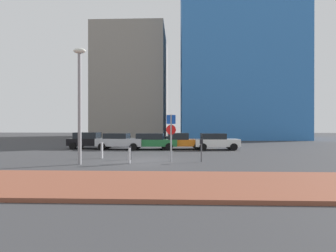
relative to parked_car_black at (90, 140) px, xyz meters
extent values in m
plane|color=#38383A|center=(6.10, -8.24, -0.80)|extent=(120.00, 120.00, 0.00)
cube|color=brown|center=(6.10, -14.73, -0.73)|extent=(40.00, 4.49, 0.14)
cube|color=black|center=(0.11, -0.01, -0.16)|extent=(4.22, 1.91, 0.65)
cube|color=black|center=(-0.28, 0.01, 0.45)|extent=(2.26, 1.69, 0.57)
cylinder|color=black|center=(1.56, 0.79, -0.48)|extent=(0.65, 0.25, 0.64)
cylinder|color=black|center=(1.48, -0.93, -0.48)|extent=(0.65, 0.25, 0.64)
cylinder|color=black|center=(-1.26, 0.92, -0.48)|extent=(0.65, 0.25, 0.64)
cylinder|color=black|center=(-1.34, -0.80, -0.48)|extent=(0.65, 0.25, 0.64)
cube|color=#B7BABF|center=(2.98, -0.55, -0.14)|extent=(4.31, 2.08, 0.68)
cube|color=black|center=(2.66, -0.53, 0.44)|extent=(2.23, 1.80, 0.48)
cylinder|color=black|center=(4.47, 0.26, -0.48)|extent=(0.65, 0.26, 0.64)
cylinder|color=black|center=(4.35, -1.55, -0.48)|extent=(0.65, 0.26, 0.64)
cylinder|color=black|center=(1.62, 0.45, -0.48)|extent=(0.65, 0.26, 0.64)
cylinder|color=black|center=(1.50, -1.36, -0.48)|extent=(0.65, 0.26, 0.64)
cube|color=#237238|center=(5.98, -0.46, -0.18)|extent=(4.46, 1.87, 0.61)
cube|color=black|center=(5.71, -0.46, 0.40)|extent=(2.44, 1.69, 0.54)
cylinder|color=black|center=(7.50, 0.41, -0.48)|extent=(0.64, 0.23, 0.64)
cylinder|color=black|center=(7.47, -1.39, -0.48)|extent=(0.64, 0.23, 0.64)
cylinder|color=black|center=(4.48, 0.46, -0.48)|extent=(0.64, 0.23, 0.64)
cylinder|color=black|center=(4.46, -1.34, -0.48)|extent=(0.64, 0.23, 0.64)
cube|color=orange|center=(8.52, -0.21, -0.19)|extent=(4.30, 1.98, 0.59)
cube|color=black|center=(8.28, -0.22, 0.40)|extent=(1.89, 1.74, 0.59)
cylinder|color=black|center=(9.92, 0.76, -0.48)|extent=(0.65, 0.24, 0.64)
cylinder|color=black|center=(9.99, -1.06, -0.48)|extent=(0.65, 0.24, 0.64)
cylinder|color=black|center=(7.05, 0.65, -0.48)|extent=(0.65, 0.24, 0.64)
cylinder|color=black|center=(7.12, -1.17, -0.48)|extent=(0.65, 0.24, 0.64)
cube|color=white|center=(11.73, -0.64, -0.16)|extent=(4.02, 1.83, 0.65)
cube|color=black|center=(11.43, -0.65, 0.42)|extent=(2.20, 1.62, 0.51)
cylinder|color=black|center=(13.03, 0.25, -0.48)|extent=(0.65, 0.25, 0.64)
cylinder|color=black|center=(13.11, -1.40, -0.48)|extent=(0.65, 0.25, 0.64)
cylinder|color=black|center=(10.35, 0.12, -0.48)|extent=(0.65, 0.25, 0.64)
cylinder|color=black|center=(10.43, -1.53, -0.48)|extent=(0.65, 0.25, 0.64)
cylinder|color=gray|center=(7.81, -8.36, 0.64)|extent=(0.10, 0.10, 2.87)
cube|color=#1447B7|center=(7.81, -8.36, 1.77)|extent=(0.55, 0.07, 0.55)
cylinder|color=red|center=(7.81, -8.36, 1.14)|extent=(0.60, 0.06, 0.60)
cylinder|color=#4C4C51|center=(9.64, -8.56, -0.25)|extent=(0.08, 0.08, 1.10)
cube|color=black|center=(9.64, -8.56, 0.44)|extent=(0.18, 0.14, 0.28)
cylinder|color=gray|center=(2.69, -9.75, 2.33)|extent=(0.20, 0.20, 6.26)
ellipsoid|color=silver|center=(2.69, -9.75, 5.61)|extent=(0.70, 0.36, 0.30)
cylinder|color=#B7B7BC|center=(3.15, -7.00, -0.27)|extent=(0.15, 0.15, 1.06)
cylinder|color=#B7B7BC|center=(5.40, -9.16, -0.35)|extent=(0.14, 0.14, 0.90)
cylinder|color=black|center=(5.16, -7.53, -0.37)|extent=(0.13, 0.13, 0.86)
cube|color=#3372BF|center=(18.14, 20.98, 13.81)|extent=(18.61, 15.75, 29.22)
cube|color=gray|center=(0.06, 24.33, 8.65)|extent=(11.86, 15.99, 18.91)
camera|label=1|loc=(8.20, -24.26, 1.42)|focal=27.91mm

